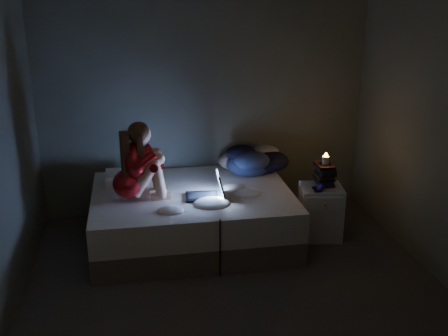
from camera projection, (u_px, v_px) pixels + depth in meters
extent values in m
cube|color=black|center=(239.00, 297.00, 4.50)|extent=(3.60, 3.80, 0.02)
cube|color=#4F5545|center=(205.00, 98.00, 5.84)|extent=(3.60, 0.02, 2.60)
cube|color=#4F5545|center=(330.00, 280.00, 2.29)|extent=(3.60, 0.02, 2.60)
cube|color=white|center=(127.00, 178.00, 5.49)|extent=(0.43, 0.30, 0.12)
cube|color=silver|center=(320.00, 212.00, 5.46)|extent=(0.47, 0.43, 0.55)
cylinder|color=beige|center=(326.00, 159.00, 5.34)|extent=(0.07, 0.07, 0.08)
cube|color=black|center=(318.00, 190.00, 5.28)|extent=(0.08, 0.14, 0.01)
sphere|color=#301894|center=(322.00, 187.00, 5.25)|extent=(0.08, 0.08, 0.08)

